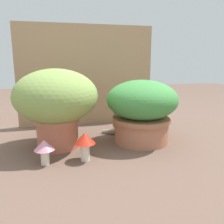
# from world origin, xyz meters

# --- Properties ---
(ground_plane) EXTENTS (6.00, 6.00, 0.00)m
(ground_plane) POSITION_xyz_m (0.00, 0.00, 0.00)
(ground_plane) COLOR brown
(cardboard_backdrop) EXTENTS (0.98, 0.03, 0.72)m
(cardboard_backdrop) POSITION_xyz_m (-0.01, 0.53, 0.36)
(cardboard_backdrop) COLOR tan
(cardboard_backdrop) RESTS_ON ground
(grass_planter) EXTENTS (0.44, 0.44, 0.43)m
(grass_planter) POSITION_xyz_m (-0.25, 0.07, 0.26)
(grass_planter) COLOR #C36C51
(grass_planter) RESTS_ON ground
(leafy_planter) EXTENTS (0.41, 0.41, 0.36)m
(leafy_planter) POSITION_xyz_m (0.23, 0.04, 0.20)
(leafy_planter) COLOR #AF6D4F
(leafy_planter) RESTS_ON ground
(cat) EXTENTS (0.33, 0.30, 0.32)m
(cat) POSITION_xyz_m (0.21, 0.10, 0.12)
(cat) COLOR gray
(cat) RESTS_ON ground
(mushroom_ornament_pink) EXTENTS (0.09, 0.09, 0.12)m
(mushroom_ornament_pink) POSITION_xyz_m (-0.31, -0.14, 0.08)
(mushroom_ornament_pink) COLOR silver
(mushroom_ornament_pink) RESTS_ON ground
(mushroom_ornament_red) EXTENTS (0.10, 0.10, 0.14)m
(mushroom_ornament_red) POSITION_xyz_m (-0.13, -0.15, 0.10)
(mushroom_ornament_red) COLOR silver
(mushroom_ornament_red) RESTS_ON ground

